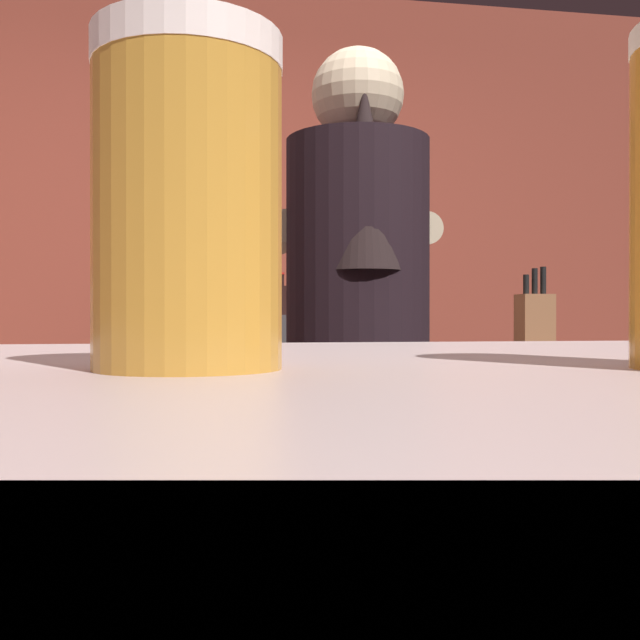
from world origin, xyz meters
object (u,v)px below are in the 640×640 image
mixing_bowl (198,352)px  bottle_hot_sauce (214,295)px  pint_glass_near (188,204)px  knife_block (535,325)px  bartender (358,349)px  bottle_olive_oil (282,298)px  chefs_knife (420,359)px

mixing_bowl → bottle_hot_sauce: bearing=87.0°
pint_glass_near → knife_block: bearing=59.7°
bartender → knife_block: 0.76m
bottle_olive_oil → bartender: bearing=-90.1°
bottle_olive_oil → bottle_hot_sauce: size_ratio=0.85×
mixing_bowl → chefs_knife: (0.66, -0.08, -0.02)m
mixing_bowl → bartender: bearing=-52.0°
bottle_olive_oil → bottle_hot_sauce: (-0.32, -0.08, 0.01)m
mixing_bowl → pint_glass_near: size_ratio=1.37×
mixing_bowl → bottle_hot_sauce: (0.06, 1.15, 0.20)m
knife_block → bottle_olive_oil: 1.47m
knife_block → bottle_hot_sauce: bearing=127.8°
knife_block → chefs_knife: size_ratio=1.19×
bartender → pint_glass_near: (-0.37, -1.33, 0.13)m
mixing_bowl → bottle_olive_oil: bottle_olive_oil is taller
knife_block → bottle_olive_oil: (-0.64, 1.32, 0.11)m
knife_block → pint_glass_near: (-1.01, -1.73, 0.07)m
pint_glass_near → bottle_olive_oil: bottle_olive_oil is taller
knife_block → chefs_knife: knife_block is taller
pint_glass_near → bottle_hot_sauce: 2.97m
bottle_olive_oil → bottle_hot_sauce: bottle_hot_sauce is taller
chefs_knife → pint_glass_near: (-0.65, -1.73, 0.18)m
chefs_knife → bartender: bearing=-106.7°
bartender → bottle_olive_oil: bearing=3.1°
knife_block → pint_glass_near: size_ratio=1.96×
pint_glass_near → bottle_olive_oil: (0.37, 3.05, 0.04)m
bottle_olive_oil → bottle_hot_sauce: 0.33m
pint_glass_near → mixing_bowl: bearing=90.4°
bartender → pint_glass_near: bearing=167.8°
chefs_knife → bottle_hot_sauce: size_ratio=1.01×
bartender → bottle_olive_oil: bartender is taller
bottle_olive_oil → chefs_knife: bearing=-78.1°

